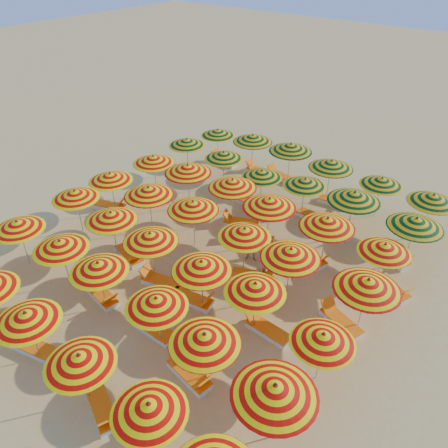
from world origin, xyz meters
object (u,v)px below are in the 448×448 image
Objects in this scene: umbrella_3 at (80,359)px; umbrella_19 at (149,191)px; umbrella_14 at (150,237)px; lounger_10 at (161,281)px; lounger_15 at (340,321)px; lounger_25 at (260,171)px; lounger_8 at (190,375)px; lounger_19 at (390,289)px; umbrella_40 at (382,181)px; lounger_13 at (110,206)px; umbrella_11 at (275,390)px; lounger_26 at (281,176)px; lounger_16 at (240,223)px; umbrella_24 at (153,160)px; umbrella_30 at (187,142)px; lounger_3 at (102,409)px; umbrella_25 at (188,169)px; lounger_12 at (267,330)px; lounger_17 at (254,238)px; umbrella_32 at (262,174)px; lounger_14 at (253,276)px; umbrella_18 at (110,177)px; lounger_2 at (31,346)px; lounger_6 at (102,296)px; lounger_4 at (141,432)px; umbrella_4 at (149,408)px; umbrella_23 at (368,284)px; umbrella_20 at (193,206)px; lounger_11 at (193,299)px; umbrella_35 at (416,222)px; lounger_22 at (337,230)px; umbrella_41 at (433,199)px; umbrella_2 at (26,317)px; umbrella_21 at (245,233)px; lounger_23 at (392,257)px; umbrella_34 at (354,197)px; umbrella_22 at (291,253)px; umbrella_37 at (253,138)px; lounger_27 at (336,202)px; umbrella_26 at (232,184)px; umbrella_36 at (218,132)px; umbrella_12 at (75,194)px; umbrella_31 at (224,155)px; lounger_18 at (310,257)px; lounger_7 at (153,329)px; umbrella_33 at (305,182)px; umbrella_6 at (18,225)px; umbrella_29 at (385,248)px; lounger_24 at (224,161)px; umbrella_27 at (269,203)px; lounger_9 at (129,255)px.

umbrella_19 reaches higher than umbrella_3.
umbrella_14 is 1.45× the size of lounger_10.
lounger_15 is 12.16m from lounger_25.
lounger_19 is (3.51, 7.97, 0.00)m from lounger_8.
umbrella_40 is 13.64m from lounger_13.
lounger_26 is (-8.15, 13.42, -2.03)m from umbrella_11.
lounger_19 is at bearing 155.17° from lounger_16.
umbrella_30 is at bearing 95.97° from umbrella_24.
umbrella_25 is at bearing 141.18° from lounger_3.
lounger_12 is 5.59m from lounger_17.
lounger_14 is at bearing -58.37° from umbrella_32.
umbrella_18 reaches higher than lounger_2.
lounger_17 is (1.73, 4.69, -1.91)m from umbrella_14.
umbrella_24 is 1.48× the size of lounger_6.
umbrella_4 is at bearing -158.79° from lounger_4.
umbrella_23 is at bearing -13.46° from umbrella_25.
umbrella_20 is 1.48× the size of lounger_11.
umbrella_35 is 1.61× the size of lounger_22.
umbrella_41 is at bearing 71.46° from umbrella_3.
lounger_4 and lounger_11 have the same top height.
lounger_10 is (0.52, 5.16, -1.83)m from umbrella_2.
umbrella_21 reaches higher than lounger_23.
umbrella_40 is 10.01m from lounger_12.
lounger_2 is at bearing -113.31° from umbrella_34.
umbrella_22 reaches higher than umbrella_37.
lounger_15 is (-0.59, -4.98, -1.97)m from umbrella_35.
umbrella_23 is 8.97m from lounger_27.
umbrella_22 is at bearing -30.16° from umbrella_26.
lounger_14 is at bearing -20.41° from lounger_13.
umbrella_35 is at bearing -12.47° from umbrella_36.
umbrella_31 is at bearing 71.28° from umbrella_12.
umbrella_11 is at bearing 18.27° from umbrella_2.
umbrella_24 is 1.46× the size of lounger_18.
lounger_16 is 1.02× the size of lounger_25.
lounger_13 is 11.51m from lounger_22.
lounger_11 is at bearing -67.41° from umbrella_26.
lounger_7 is (-5.61, -12.04, -1.89)m from umbrella_41.
umbrella_26 reaches higher than umbrella_33.
umbrella_23 is 0.85× the size of umbrella_34.
umbrella_6 is at bearing -114.83° from umbrella_19.
lounger_11 is 0.99× the size of lounger_15.
umbrella_29 reaches higher than lounger_24.
umbrella_27 is 1.13× the size of umbrella_40.
lounger_9 is at bearing 32.08° from lounger_15.
umbrella_35 reaches higher than lounger_22.
umbrella_25 is 1.61× the size of lounger_18.
umbrella_19 is at bearing 65.17° from umbrella_6.
umbrella_33 reaches higher than lounger_6.
lounger_26 is at bearing 175.21° from umbrella_41.
umbrella_6 reaches higher than lounger_11.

